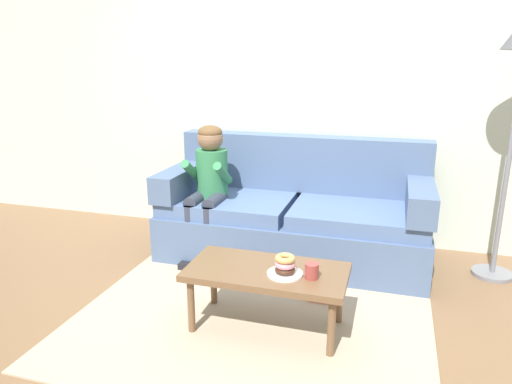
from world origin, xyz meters
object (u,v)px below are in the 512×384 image
Objects in this scene: toy_controller at (320,298)px; donut at (285,270)px; coffee_table at (267,276)px; mug at (312,271)px; person_child at (209,179)px; couch at (294,216)px.

donut is at bearing -77.99° from toy_controller.
coffee_table is 10.69× the size of mug.
coffee_table is 1.25m from person_child.
couch is at bearing 144.95° from toy_controller.
toy_controller is (1.03, -0.53, -0.65)m from person_child.
donut reaches higher than toy_controller.
person_child is at bearing 128.61° from coffee_table.
couch reaches higher than toy_controller.
donut is (0.88, -1.00, -0.24)m from person_child.
coffee_table is at bearing -51.39° from person_child.
donut is 0.16m from mug.
couch reaches higher than donut.
person_child is (-0.67, -0.21, 0.32)m from couch.
coffee_table is 0.87× the size of person_child.
person_child is 1.32m from toy_controller.
toy_controller is at bearing -64.52° from couch.
mug is (0.16, 0.00, 0.01)m from donut.
coffee_table is at bearing -93.21° from toy_controller.
person_child reaches higher than mug.
person_child is 12.24× the size of mug.
toy_controller is at bearing 91.09° from mug.
mug is at bearing -9.09° from coffee_table.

